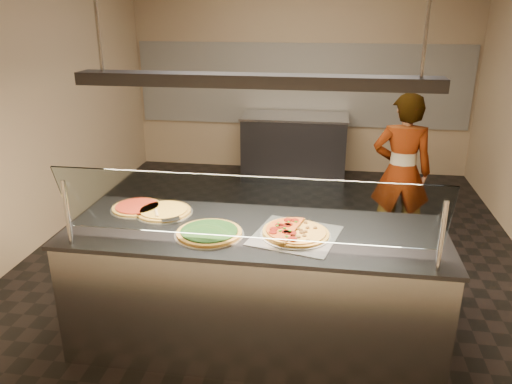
% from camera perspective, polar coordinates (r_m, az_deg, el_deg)
% --- Properties ---
extents(ground, '(5.00, 6.00, 0.02)m').
position_cam_1_polar(ground, '(5.12, 2.27, -7.47)').
color(ground, black).
rests_on(ground, ground).
extents(wall_back, '(5.00, 0.02, 3.00)m').
position_cam_1_polar(wall_back, '(7.58, 5.15, 13.62)').
color(wall_back, '#9D8965').
rests_on(wall_back, ground).
extents(wall_front, '(5.00, 0.02, 3.00)m').
position_cam_1_polar(wall_front, '(1.80, -8.38, -9.12)').
color(wall_front, '#9D8965').
rests_on(wall_front, ground).
extents(wall_left, '(0.02, 6.00, 3.00)m').
position_cam_1_polar(wall_left, '(5.48, -24.91, 9.27)').
color(wall_left, '#9D8965').
rests_on(wall_left, ground).
extents(tile_band, '(4.90, 0.02, 1.20)m').
position_cam_1_polar(tile_band, '(7.58, 5.08, 12.09)').
color(tile_band, silver).
rests_on(tile_band, wall_back).
extents(serving_counter, '(2.64, 0.94, 0.93)m').
position_cam_1_polar(serving_counter, '(3.69, -0.17, -10.88)').
color(serving_counter, '#B7B7BC').
rests_on(serving_counter, ground).
extents(sneeze_guard, '(2.40, 0.18, 0.54)m').
position_cam_1_polar(sneeze_guard, '(3.04, -1.19, -1.93)').
color(sneeze_guard, '#B7B7BC').
rests_on(sneeze_guard, serving_counter).
extents(perforated_tray, '(0.65, 0.65, 0.01)m').
position_cam_1_polar(perforated_tray, '(3.39, 4.53, -4.90)').
color(perforated_tray, silver).
rests_on(perforated_tray, serving_counter).
extents(half_pizza_pepperoni, '(0.32, 0.48, 0.05)m').
position_cam_1_polar(half_pizza_pepperoni, '(3.39, 2.74, -4.36)').
color(half_pizza_pepperoni, brown).
rests_on(half_pizza_pepperoni, perforated_tray).
extents(half_pizza_sausage, '(0.32, 0.48, 0.04)m').
position_cam_1_polar(half_pizza_sausage, '(3.38, 6.34, -4.69)').
color(half_pizza_sausage, brown).
rests_on(half_pizza_sausage, perforated_tray).
extents(pizza_spinach, '(0.48, 0.48, 0.03)m').
position_cam_1_polar(pizza_spinach, '(3.41, -5.36, -4.61)').
color(pizza_spinach, silver).
rests_on(pizza_spinach, serving_counter).
extents(pizza_cheese, '(0.43, 0.43, 0.03)m').
position_cam_1_polar(pizza_cheese, '(3.81, -10.47, -2.13)').
color(pizza_cheese, silver).
rests_on(pizza_cheese, serving_counter).
extents(pizza_tomato, '(0.40, 0.40, 0.03)m').
position_cam_1_polar(pizza_tomato, '(3.93, -13.39, -1.67)').
color(pizza_tomato, silver).
rests_on(pizza_tomato, serving_counter).
extents(pizza_spatula, '(0.25, 0.21, 0.02)m').
position_cam_1_polar(pizza_spatula, '(3.70, -10.66, -2.57)').
color(pizza_spatula, '#B7B7BC').
rests_on(pizza_spatula, pizza_spinach).
extents(prep_table, '(1.51, 0.74, 0.93)m').
position_cam_1_polar(prep_table, '(7.33, 4.40, 5.16)').
color(prep_table, '#333337').
rests_on(prep_table, ground).
extents(worker, '(0.61, 0.41, 1.63)m').
position_cam_1_polar(worker, '(5.26, 16.27, 2.19)').
color(worker, '#242027').
rests_on(worker, ground).
extents(heat_lamp_housing, '(2.30, 0.18, 0.08)m').
position_cam_1_polar(heat_lamp_housing, '(3.18, -0.19, 12.60)').
color(heat_lamp_housing, '#333337').
rests_on(heat_lamp_housing, ceiling).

